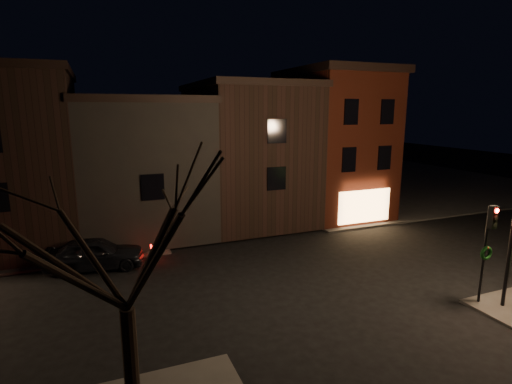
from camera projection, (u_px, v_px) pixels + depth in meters
ground at (295, 275)px, 19.13m from camera, size 120.00×120.00×0.00m
sidewalk_far_right at (372, 180)px, 44.57m from camera, size 30.00×30.00×0.12m
corner_building at (334, 142)px, 29.55m from camera, size 6.50×8.50×10.50m
row_building_a at (247, 152)px, 28.24m from camera, size 7.30×10.30×9.40m
row_building_b at (142, 164)px, 25.71m from camera, size 7.80×10.30×8.40m
row_building_c at (11, 157)px, 22.92m from camera, size 7.30×10.30×9.90m
traffic_signal at (488, 239)px, 15.59m from camera, size 0.58×0.38×4.05m
bare_tree_left at (121, 218)px, 8.76m from camera, size 5.60×5.60×7.50m
parked_car_a at (95, 253)px, 19.74m from camera, size 4.85×2.46×1.58m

